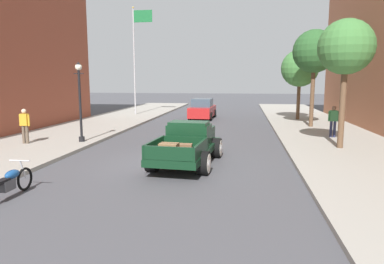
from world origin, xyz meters
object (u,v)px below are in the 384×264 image
object	(u,v)px
street_tree_second	(314,52)
car_background_red	(203,109)
pedestrian_sidewalk_left	(25,124)
street_lamp_near	(80,96)
pedestrian_sidewalk_right	(333,120)
street_tree_third	(300,68)
flagpole	(137,49)
street_tree_nearest	(346,48)
motorcycle_parked	(8,183)
hotrod_truck_dark_green	(189,143)

from	to	relation	value
street_tree_second	car_background_red	bearing A→B (deg)	147.88
pedestrian_sidewalk_left	street_lamp_near	distance (m)	2.87
pedestrian_sidewalk_left	pedestrian_sidewalk_right	xyz separation A→B (m)	(14.88, 4.06, 0.00)
pedestrian_sidewalk_left	pedestrian_sidewalk_right	bearing A→B (deg)	15.27
pedestrian_sidewalk_right	street_tree_third	bearing A→B (deg)	93.64
pedestrian_sidewalk_right	street_tree_third	world-z (taller)	street_tree_third
car_background_red	street_tree_second	bearing A→B (deg)	-32.12
street_tree_third	pedestrian_sidewalk_left	bearing A→B (deg)	-138.68
flagpole	street_tree_nearest	bearing A→B (deg)	-45.27
street_lamp_near	street_tree_nearest	xyz separation A→B (m)	(12.11, 0.20, 2.11)
car_background_red	street_tree_third	distance (m)	8.13
street_lamp_near	flagpole	distance (m)	14.35
motorcycle_parked	street_tree_third	xyz separation A→B (m)	(10.27, 19.47, 3.56)
street_tree_nearest	street_tree_second	size ratio (longest dim) A/B	0.91
motorcycle_parked	car_background_red	bearing A→B (deg)	81.95
street_tree_second	street_tree_third	distance (m)	4.34
street_tree_nearest	pedestrian_sidewalk_left	bearing A→B (deg)	-175.71
car_background_red	pedestrian_sidewalk_left	world-z (taller)	pedestrian_sidewalk_left
motorcycle_parked	car_background_red	world-z (taller)	car_background_red
pedestrian_sidewalk_left	pedestrian_sidewalk_right	distance (m)	15.43
motorcycle_parked	pedestrian_sidewalk_right	size ratio (longest dim) A/B	1.28
car_background_red	street_tree_nearest	xyz separation A→B (m)	(7.60, -12.08, 3.73)
motorcycle_parked	street_tree_second	world-z (taller)	street_tree_second
street_lamp_near	street_tree_third	bearing A→B (deg)	44.46
pedestrian_sidewalk_right	street_lamp_near	xyz separation A→B (m)	(-12.49, -3.18, 1.30)
street_tree_third	street_lamp_near	bearing A→B (deg)	-135.54
pedestrian_sidewalk_right	hotrod_truck_dark_green	bearing A→B (deg)	-137.51
pedestrian_sidewalk_left	street_lamp_near	xyz separation A→B (m)	(2.39, 0.89, 1.30)
street_tree_second	street_tree_nearest	bearing A→B (deg)	-90.45
hotrod_truck_dark_green	flagpole	size ratio (longest dim) A/B	0.55
pedestrian_sidewalk_right	street_tree_nearest	bearing A→B (deg)	-97.37
pedestrian_sidewalk_right	street_lamp_near	world-z (taller)	street_lamp_near
motorcycle_parked	flagpole	bearing A→B (deg)	98.18
pedestrian_sidewalk_left	street_tree_nearest	bearing A→B (deg)	4.29
flagpole	street_tree_nearest	distance (m)	19.28
street_tree_second	pedestrian_sidewalk_right	bearing A→B (deg)	-85.64
street_lamp_near	pedestrian_sidewalk_left	bearing A→B (deg)	-159.69
car_background_red	street_tree_second	distance (m)	9.94
street_lamp_near	street_tree_second	bearing A→B (deg)	31.59
pedestrian_sidewalk_left	street_tree_third	xyz separation A→B (m)	(14.34, 12.61, 2.91)
street_lamp_near	flagpole	bearing A→B (deg)	95.91
street_lamp_near	flagpole	xyz separation A→B (m)	(-1.44, 13.87, 3.39)
pedestrian_sidewalk_right	flagpole	xyz separation A→B (m)	(-13.93, 10.69, 4.68)
street_tree_nearest	motorcycle_parked	bearing A→B (deg)	-142.68
street_tree_third	car_background_red	bearing A→B (deg)	175.68
motorcycle_parked	pedestrian_sidewalk_left	distance (m)	8.01
car_background_red	street_tree_third	world-z (taller)	street_tree_third
hotrod_truck_dark_green	pedestrian_sidewalk_right	xyz separation A→B (m)	(6.71, 6.15, 0.33)
flagpole	street_tree_third	distance (m)	13.67
hotrod_truck_dark_green	street_tree_nearest	world-z (taller)	street_tree_nearest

